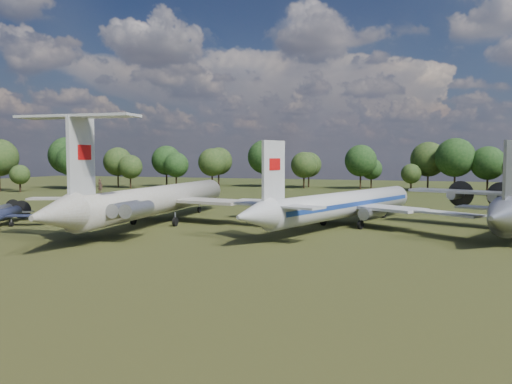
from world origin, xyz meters
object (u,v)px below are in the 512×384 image
(small_prop_west, at_px, (1,218))
(person_on_il62, at_px, (100,186))
(il62_airliner, at_px, (161,205))
(tu104_jet, at_px, (346,209))

(small_prop_west, distance_m, person_on_il62, 21.77)
(il62_airliner, height_order, tu104_jet, il62_airliner)
(tu104_jet, distance_m, person_on_il62, 32.57)
(il62_airliner, xyz_separation_m, small_prop_west, (-19.43, -9.78, -1.54))
(tu104_jet, xyz_separation_m, small_prop_west, (-45.04, -15.50, -1.22))
(tu104_jet, bearing_deg, person_on_il62, -119.92)
(person_on_il62, bearing_deg, il62_airliner, -84.95)
(small_prop_west, relative_size, person_on_il62, 9.85)
(small_prop_west, height_order, person_on_il62, person_on_il62)
(il62_airliner, relative_size, small_prop_west, 3.43)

